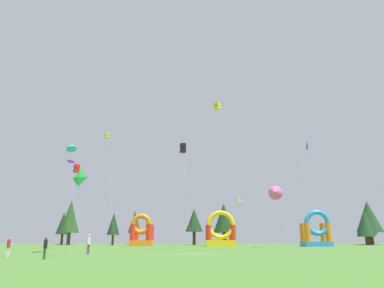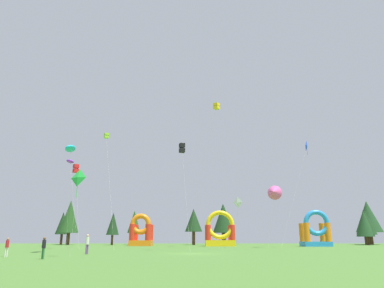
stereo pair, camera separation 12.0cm
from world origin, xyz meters
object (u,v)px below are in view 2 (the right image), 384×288
at_px(kite_lime_box, 106,136).
at_px(kite_pink_delta, 273,192).
at_px(kite_green_diamond, 76,178).
at_px(person_left_edge, 87,242).
at_px(kite_blue_diamond, 307,147).
at_px(person_midfield, 43,246).
at_px(inflatable_blue_arch, 219,234).
at_px(inflatable_yellow_castle, 140,234).
at_px(kite_black_box, 181,148).
at_px(kite_cyan_parafoil, 70,149).
at_px(kite_yellow_box, 216,107).
at_px(inflatable_red_slide, 315,232).
at_px(kite_purple_parafoil, 69,161).
at_px(kite_red_box, 75,169).
at_px(person_far_side, 6,245).
at_px(kite_white_diamond, 236,203).

xyz_separation_m(kite_lime_box, kite_pink_delta, (26.95, 3.86, -8.39)).
xyz_separation_m(kite_green_diamond, person_left_edge, (-0.22, 5.28, -5.43)).
height_order(kite_lime_box, kite_blue_diamond, kite_lime_box).
distance_m(person_midfield, inflatable_blue_arch, 42.43).
distance_m(kite_blue_diamond, inflatable_yellow_castle, 34.72).
distance_m(kite_black_box, person_left_edge, 16.69).
bearing_deg(inflatable_blue_arch, kite_green_diamond, -112.53).
xyz_separation_m(kite_cyan_parafoil, kite_pink_delta, (26.96, 19.36, -2.44)).
bearing_deg(person_midfield, kite_cyan_parafoil, -45.04).
bearing_deg(person_left_edge, kite_blue_diamond, 155.63).
distance_m(kite_cyan_parafoil, person_midfield, 14.76).
height_order(person_left_edge, person_midfield, person_left_edge).
xyz_separation_m(kite_blue_diamond, kite_yellow_box, (-14.80, 2.19, 7.99)).
distance_m(inflatable_yellow_castle, inflatable_red_slide, 32.42).
xyz_separation_m(kite_purple_parafoil, person_left_edge, (12.44, -28.32, -14.11)).
height_order(kite_cyan_parafoil, kite_red_box, kite_cyan_parafoil).
bearing_deg(kite_red_box, person_left_edge, -65.39).
bearing_deg(kite_red_box, kite_yellow_box, 22.71).
relative_size(kite_pink_delta, person_far_side, 6.36).
bearing_deg(inflatable_red_slide, inflatable_yellow_castle, 172.28).
height_order(kite_red_box, inflatable_blue_arch, kite_red_box).
distance_m(kite_green_diamond, kite_red_box, 21.17).
height_order(kite_lime_box, person_midfield, kite_lime_box).
height_order(kite_purple_parafoil, inflatable_red_slide, kite_purple_parafoil).
bearing_deg(inflatable_blue_arch, kite_red_box, -142.22).
bearing_deg(kite_blue_diamond, kite_pink_delta, 170.46).
bearing_deg(kite_red_box, person_far_side, -86.55).
height_order(kite_cyan_parafoil, kite_yellow_box, kite_yellow_box).
bearing_deg(kite_white_diamond, kite_pink_delta, -15.70).
bearing_deg(kite_pink_delta, inflatable_yellow_castle, 152.05).
relative_size(kite_green_diamond, kite_cyan_parafoil, 0.60).
relative_size(kite_purple_parafoil, person_midfield, 9.89).
height_order(person_left_edge, person_far_side, person_left_edge).
height_order(kite_green_diamond, kite_black_box, kite_black_box).
distance_m(kite_yellow_box, inflatable_blue_arch, 23.31).
distance_m(kite_pink_delta, kite_yellow_box, 17.84).
bearing_deg(kite_lime_box, kite_cyan_parafoil, -90.03).
xyz_separation_m(kite_white_diamond, person_far_side, (-23.11, -28.26, -6.16)).
distance_m(kite_purple_parafoil, inflatable_blue_arch, 30.83).
bearing_deg(kite_red_box, kite_white_diamond, 20.88).
distance_m(kite_purple_parafoil, person_left_edge, 34.00).
xyz_separation_m(kite_green_diamond, kite_white_diamond, (17.50, 28.78, 0.54)).
relative_size(kite_white_diamond, inflatable_yellow_castle, 1.30).
relative_size(kite_pink_delta, inflatable_yellow_castle, 1.65).
xyz_separation_m(kite_green_diamond, kite_purple_parafoil, (-12.66, 33.60, 8.68)).
relative_size(kite_green_diamond, kite_yellow_box, 0.29).
xyz_separation_m(kite_lime_box, person_midfield, (2.36, -25.89, -16.16)).
bearing_deg(person_midfield, kite_lime_box, -52.68).
bearing_deg(person_midfield, person_far_side, -3.58).
relative_size(kite_purple_parafoil, kite_yellow_box, 0.65).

